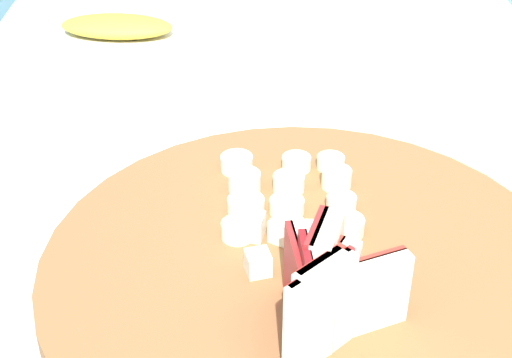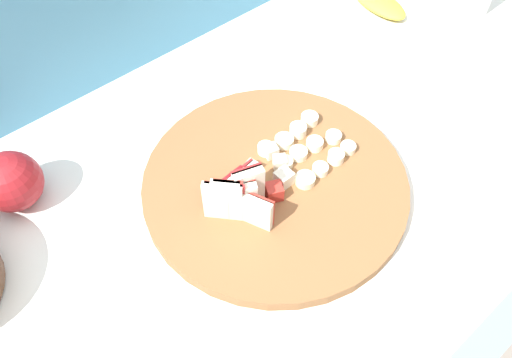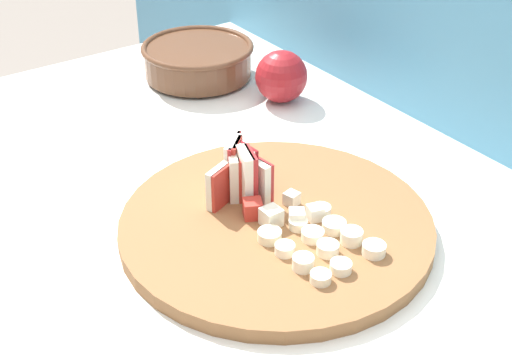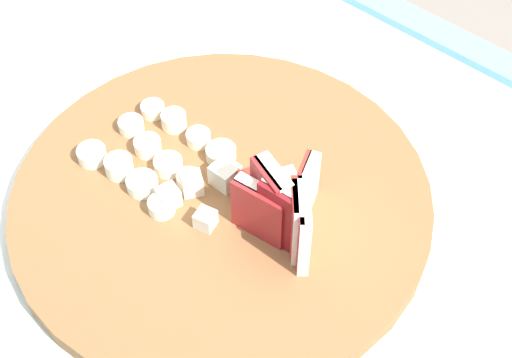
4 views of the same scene
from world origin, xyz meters
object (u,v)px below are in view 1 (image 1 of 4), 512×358
Objects in this scene: apple_dice_pile at (302,246)px; banana_slice_rows at (286,193)px; cutting_board at (301,268)px; apple_wedge_fan at (326,291)px; banana_peel at (117,26)px.

banana_slice_rows is at bearing 6.01° from apple_dice_pile.
apple_wedge_fan is at bearing -172.44° from cutting_board.
banana_slice_rows is (0.14, 0.02, -0.02)m from apple_wedge_fan.
apple_wedge_fan is 0.73× the size of banana_slice_rows.
banana_peel is at bearing 26.19° from banana_slice_rows.
apple_dice_pile is at bearing -173.99° from banana_slice_rows.
apple_wedge_fan reaches higher than banana_slice_rows.
apple_dice_pile reaches higher than banana_peel.
banana_slice_rows is (0.07, 0.01, -0.00)m from apple_dice_pile.
apple_wedge_fan is 1.02× the size of apple_dice_pile.
apple_dice_pile is 0.72× the size of banana_slice_rows.
banana_slice_rows is 0.86× the size of banana_peel.
banana_slice_rows is at bearing 6.49° from apple_wedge_fan.
banana_peel is (0.37, 0.18, -0.01)m from banana_slice_rows.
cutting_board is 3.23× the size of banana_slice_rows.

